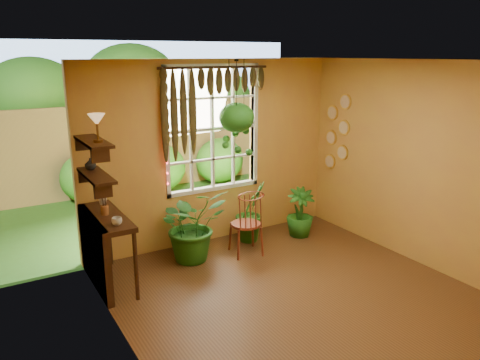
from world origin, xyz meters
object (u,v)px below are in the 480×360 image
at_px(windsor_chair, 247,233).
at_px(potted_plant_mid, 251,212).
at_px(potted_plant_left, 193,225).
at_px(hanging_basket, 237,119).
at_px(counter_ledge, 99,244).

distance_m(windsor_chair, potted_plant_mid, 0.54).
xyz_separation_m(potted_plant_left, hanging_basket, (0.80, 0.18, 1.36)).
bearing_deg(counter_ledge, hanging_basket, 8.19).
bearing_deg(potted_plant_mid, counter_ledge, -172.51).
bearing_deg(windsor_chair, hanging_basket, 90.24).
bearing_deg(counter_ledge, potted_plant_mid, 7.49).
bearing_deg(potted_plant_mid, windsor_chair, -128.79).
relative_size(windsor_chair, potted_plant_mid, 1.23).
relative_size(counter_ledge, windsor_chair, 1.07).
distance_m(counter_ledge, hanging_basket, 2.50).
height_order(counter_ledge, windsor_chair, windsor_chair).
relative_size(windsor_chair, hanging_basket, 0.83).
bearing_deg(hanging_basket, windsor_chair, -100.38).
distance_m(windsor_chair, hanging_basket, 1.60).
bearing_deg(potted_plant_left, hanging_basket, 12.54).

